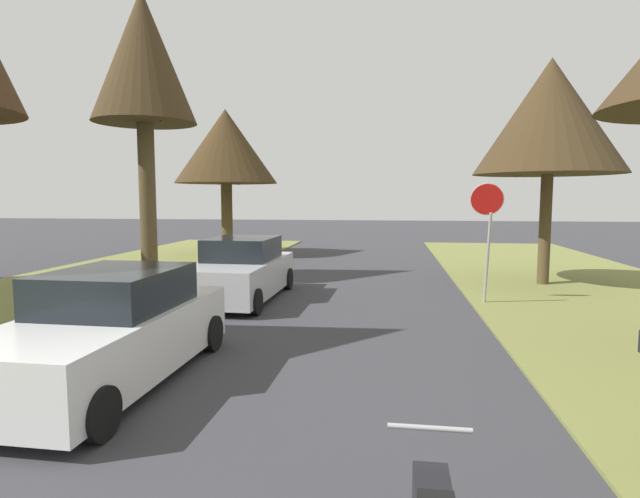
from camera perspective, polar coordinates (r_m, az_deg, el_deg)
stop_sign_far at (r=13.00m, az=18.15°, el=3.50°), size 0.81×0.69×2.92m
street_tree_right_mid_b at (r=16.62m, az=24.26°, el=13.26°), size 4.25×4.25×6.55m
street_tree_left_mid_b at (r=16.79m, az=-19.14°, el=19.17°), size 3.03×3.03×8.59m
street_tree_left_far at (r=23.63m, az=-10.48°, el=11.09°), size 4.56×4.56×6.48m
parked_sedan_white at (r=7.87m, az=-22.30°, el=-8.45°), size 2.02×4.44×1.57m
parked_sedan_silver at (r=13.25m, az=-8.83°, el=-2.47°), size 2.02×4.44×1.57m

